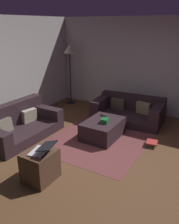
{
  "coord_description": "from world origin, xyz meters",
  "views": [
    {
      "loc": [
        -3.36,
        -1.6,
        2.41
      ],
      "look_at": [
        0.5,
        0.67,
        0.75
      ],
      "focal_mm": 38.38,
      "sensor_mm": 36.0,
      "label": 1
    }
  ],
  "objects": [
    {
      "name": "corner_lamp",
      "position": [
        2.68,
        2.65,
        1.55
      ],
      "size": [
        0.36,
        0.36,
        1.81
      ],
      "color": "black",
      "rests_on": "ground_plane"
    },
    {
      "name": "corner_partition",
      "position": [
        3.14,
        0.0,
        1.3
      ],
      "size": [
        0.12,
        6.4,
        2.6
      ],
      "primitive_type": "cube",
      "color": "#B5B0AB",
      "rests_on": "ground_plane"
    },
    {
      "name": "ottoman",
      "position": [
        1.0,
        0.62,
        0.2
      ],
      "size": [
        0.98,
        0.7,
        0.39
      ],
      "primitive_type": "cube",
      "color": "#2D1E23",
      "rests_on": "ground_plane"
    },
    {
      "name": "ground_plane",
      "position": [
        0.0,
        0.0,
        0.0
      ],
      "size": [
        6.4,
        6.4,
        0.0
      ],
      "primitive_type": "plane",
      "color": "brown"
    },
    {
      "name": "gift_box",
      "position": [
        0.91,
        0.53,
        0.44
      ],
      "size": [
        0.2,
        0.17,
        0.1
      ],
      "primitive_type": "cube",
      "rotation": [
        0.0,
        0.0,
        0.14
      ],
      "color": "#19662D",
      "rests_on": "ottoman"
    },
    {
      "name": "area_rug",
      "position": [
        1.0,
        0.62,
        0.0
      ],
      "size": [
        2.6,
        2.0,
        0.01
      ],
      "primitive_type": "cube",
      "color": "brown",
      "rests_on": "ground_plane"
    },
    {
      "name": "laptop",
      "position": [
        -0.89,
        0.72,
        0.56
      ],
      "size": [
        0.42,
        0.44,
        0.17
      ],
      "color": "silver",
      "rests_on": "side_table"
    },
    {
      "name": "book_stack",
      "position": [
        1.15,
        -0.45,
        0.05
      ],
      "size": [
        0.28,
        0.28,
        0.1
      ],
      "color": "#4C423D",
      "rests_on": "ground_plane"
    },
    {
      "name": "side_table",
      "position": [
        -0.91,
        0.77,
        0.25
      ],
      "size": [
        0.52,
        0.44,
        0.51
      ],
      "primitive_type": "cube",
      "color": "#4C3323",
      "rests_on": "ground_plane"
    },
    {
      "name": "couch_right",
      "position": [
        2.25,
        0.5,
        0.25
      ],
      "size": [
        1.12,
        1.8,
        0.62
      ],
      "rotation": [
        0.0,
        0.0,
        1.64
      ],
      "color": "#2D1E23",
      "rests_on": "ground_plane"
    },
    {
      "name": "couch_left",
      "position": [
        0.08,
        2.26,
        0.27
      ],
      "size": [
        1.82,
        0.93,
        0.74
      ],
      "rotation": [
        0.0,
        0.0,
        3.13
      ],
      "color": "#2D1E23",
      "rests_on": "ground_plane"
    },
    {
      "name": "tv_remote",
      "position": [
        1.24,
        0.74,
        0.41
      ],
      "size": [
        0.11,
        0.17,
        0.02
      ],
      "primitive_type": "cube",
      "rotation": [
        0.0,
        0.0,
        -0.43
      ],
      "color": "black",
      "rests_on": "ottoman"
    }
  ]
}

